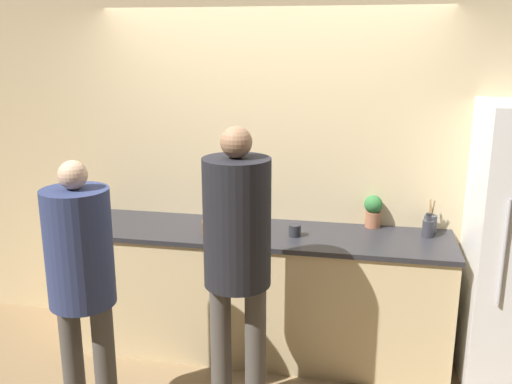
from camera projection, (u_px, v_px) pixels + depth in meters
name	position (u px, v px, depth m)	size (l,w,h in m)	color
ground_plane	(252.00, 376.00, 3.98)	(14.00, 14.00, 0.00)	#8C704C
wall_back	(270.00, 172.00, 4.31)	(5.20, 0.06, 2.60)	#D6BC8C
counter	(262.00, 291.00, 4.21)	(2.69, 0.69, 0.94)	beige
person_left	(81.00, 269.00, 3.28)	(0.38, 0.38, 1.63)	#4C4742
person_center	(237.00, 245.00, 3.33)	(0.40, 0.40, 1.81)	#4C4742
fruit_bowl	(223.00, 227.00, 4.04)	(0.30, 0.30, 0.13)	brown
utensil_crock	(430.00, 223.00, 4.05)	(0.09, 0.09, 0.24)	#3D424C
bottle_dark	(428.00, 228.00, 3.96)	(0.08, 0.08, 0.17)	#333338
cup_black	(295.00, 230.00, 3.98)	(0.09, 0.09, 0.08)	#28282D
potted_plant	(373.00, 210.00, 4.15)	(0.13, 0.13, 0.24)	#9E6042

